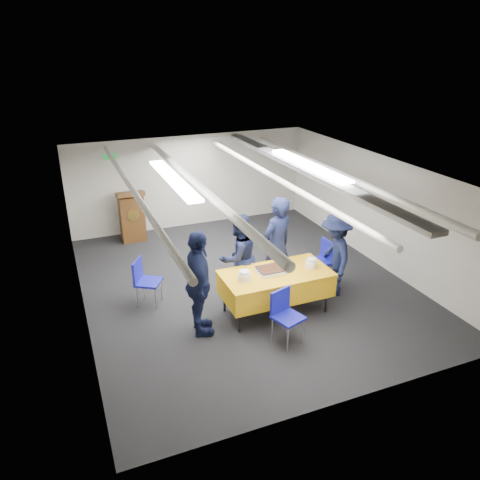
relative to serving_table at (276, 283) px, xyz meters
name	(u,v)px	position (x,y,z in m)	size (l,w,h in m)	color
ground	(244,284)	(-0.12, 1.13, -0.56)	(7.00, 7.00, 0.00)	black
room_shell	(241,189)	(-0.02, 1.54, 1.25)	(6.00, 7.00, 2.30)	beige
serving_table	(276,283)	(0.00, 0.00, 0.00)	(1.88, 0.95, 0.77)	black
sheet_cake	(271,270)	(-0.09, 0.04, 0.25)	(0.48, 0.37, 0.09)	white
plate_stack_left	(244,276)	(-0.61, -0.05, 0.29)	(0.21, 0.21, 0.17)	white
plate_stack_right	(311,263)	(0.65, -0.05, 0.29)	(0.20, 0.20, 0.16)	white
podium	(132,215)	(-1.72, 4.18, 0.05)	(0.62, 0.53, 1.25)	brown
chair_near	(285,311)	(-0.24, -0.81, -0.03)	(0.53, 0.53, 0.87)	gray
chair_right	(322,257)	(1.33, 0.66, -0.03)	(0.44, 0.44, 0.87)	gray
chair_left	(144,278)	(-2.06, 1.12, -0.03)	(0.58, 0.58, 0.87)	gray
sailor_a	(277,247)	(0.30, 0.60, 0.39)	(0.69, 0.46, 1.90)	black
sailor_b	(238,257)	(-0.41, 0.71, 0.26)	(0.80, 0.62, 1.64)	black
sailor_c	(199,284)	(-1.41, -0.11, 0.34)	(1.05, 0.44, 1.79)	black
sailor_d	(335,255)	(1.28, 0.17, 0.24)	(1.03, 0.59, 1.60)	black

